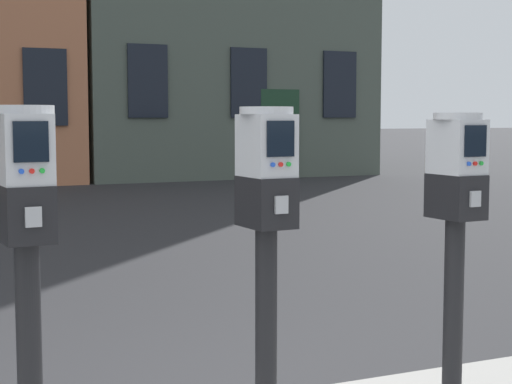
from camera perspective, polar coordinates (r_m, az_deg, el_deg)
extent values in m
cylinder|color=black|center=(3.12, -15.50, -11.35)|extent=(0.09, 0.09, 0.88)
cube|color=black|center=(3.01, -15.76, -1.43)|extent=(0.18, 0.25, 0.20)
cube|color=#A5A8AD|center=(2.89, -15.25, -1.69)|extent=(0.06, 0.01, 0.07)
cube|color=#B7BABF|center=(3.00, -15.86, 2.88)|extent=(0.18, 0.24, 0.25)
cube|color=black|center=(2.88, -15.41, 3.40)|extent=(0.12, 0.01, 0.14)
cylinder|color=blue|center=(2.88, -16.04, 1.39)|extent=(0.02, 0.01, 0.02)
cylinder|color=red|center=(2.88, -15.35, 1.42)|extent=(0.02, 0.01, 0.02)
cylinder|color=green|center=(2.89, -14.68, 1.44)|extent=(0.02, 0.01, 0.02)
cylinder|color=#B7BABF|center=(2.99, -15.93, 5.55)|extent=(0.23, 0.23, 0.03)
cylinder|color=black|center=(3.39, 0.71, -9.83)|extent=(0.09, 0.09, 0.88)
cube|color=black|center=(3.29, 0.72, -0.69)|extent=(0.18, 0.25, 0.20)
cube|color=#A5A8AD|center=(3.18, 1.79, -0.90)|extent=(0.06, 0.01, 0.07)
cube|color=#B7BABF|center=(3.27, 0.73, 3.26)|extent=(0.18, 0.24, 0.25)
cube|color=black|center=(3.17, 1.73, 3.73)|extent=(0.12, 0.01, 0.14)
cylinder|color=blue|center=(3.15, 1.19, 1.91)|extent=(0.02, 0.01, 0.02)
cylinder|color=red|center=(3.17, 1.74, 1.93)|extent=(0.02, 0.01, 0.02)
cylinder|color=green|center=(3.19, 2.29, 1.95)|extent=(0.02, 0.01, 0.02)
cylinder|color=#B7BABF|center=(3.27, 0.73, 5.70)|extent=(0.23, 0.23, 0.03)
cylinder|color=black|center=(3.87, 13.58, -8.16)|extent=(0.09, 0.09, 0.86)
cube|color=black|center=(3.79, 13.76, -0.30)|extent=(0.18, 0.25, 0.20)
cube|color=#A5A8AD|center=(3.69, 15.04, -0.46)|extent=(0.06, 0.01, 0.07)
cube|color=#B7BABF|center=(3.77, 13.83, 3.07)|extent=(0.18, 0.24, 0.25)
cube|color=black|center=(3.68, 15.05, 3.45)|extent=(0.12, 0.01, 0.14)
cylinder|color=blue|center=(3.66, 14.63, 1.92)|extent=(0.02, 0.01, 0.02)
cylinder|color=red|center=(3.69, 15.03, 1.93)|extent=(0.02, 0.01, 0.02)
cylinder|color=green|center=(3.71, 15.43, 1.94)|extent=(0.02, 0.01, 0.02)
cylinder|color=#B7BABF|center=(3.77, 13.88, 5.16)|extent=(0.23, 0.23, 0.03)
cube|color=black|center=(17.65, -14.47, 7.09)|extent=(0.90, 0.06, 1.60)
cube|color=black|center=(18.17, -7.55, 7.68)|extent=(0.90, 0.06, 1.60)
cube|color=black|center=(19.02, -0.50, 7.61)|extent=(0.90, 0.06, 1.60)
cube|color=black|center=(20.12, 5.85, 7.46)|extent=(0.90, 0.06, 1.60)
cube|color=#193823|center=(19.34, 1.66, 4.06)|extent=(1.00, 0.07, 2.10)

